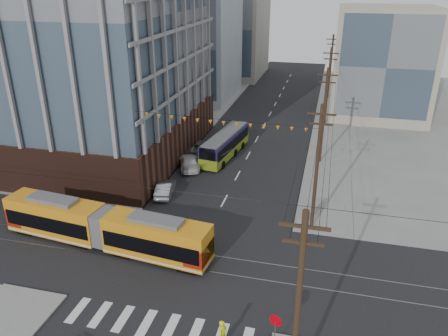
# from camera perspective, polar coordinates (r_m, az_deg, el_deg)

# --- Properties ---
(ground) EXTENTS (160.00, 160.00, 0.00)m
(ground) POSITION_cam_1_polar(r_m,az_deg,el_deg) (31.24, -6.44, -16.08)
(ground) COLOR slate
(office_building) EXTENTS (30.00, 25.00, 28.60)m
(office_building) POSITION_cam_1_polar(r_m,az_deg,el_deg) (55.19, -21.19, 16.39)
(office_building) COLOR #381E16
(office_building) RESTS_ON ground
(bg_bldg_nw_near) EXTENTS (18.00, 16.00, 18.00)m
(bg_bldg_nw_near) POSITION_cam_1_polar(r_m,az_deg,el_deg) (79.48, -5.45, 15.75)
(bg_bldg_nw_near) COLOR #8C99A5
(bg_bldg_nw_near) RESTS_ON ground
(bg_bldg_ne_near) EXTENTS (14.00, 14.00, 16.00)m
(bg_bldg_ne_near) POSITION_cam_1_polar(r_m,az_deg,el_deg) (71.64, 19.90, 12.80)
(bg_bldg_ne_near) COLOR gray
(bg_bldg_ne_near) RESTS_ON ground
(bg_bldg_nw_far) EXTENTS (16.00, 18.00, 20.00)m
(bg_bldg_nw_far) POSITION_cam_1_polar(r_m,az_deg,el_deg) (97.57, 0.30, 17.91)
(bg_bldg_nw_far) COLOR gray
(bg_bldg_nw_far) RESTS_ON ground
(bg_bldg_ne_far) EXTENTS (16.00, 16.00, 14.00)m
(bg_bldg_ne_far) POSITION_cam_1_polar(r_m,az_deg,el_deg) (91.65, 20.13, 14.26)
(bg_bldg_ne_far) COLOR #8C99A5
(bg_bldg_ne_far) RESTS_ON ground
(utility_pole_near) EXTENTS (0.30, 0.30, 11.00)m
(utility_pole_near) POSITION_cam_1_polar(r_m,az_deg,el_deg) (21.78, 9.54, -18.19)
(utility_pole_near) COLOR black
(utility_pole_near) RESTS_ON ground
(utility_pole_far) EXTENTS (0.30, 0.30, 11.00)m
(utility_pole_far) POSITION_cam_1_polar(r_m,az_deg,el_deg) (79.61, 13.74, 12.66)
(utility_pole_far) COLOR black
(utility_pole_far) RESTS_ON ground
(streetcar) EXTENTS (17.91, 4.43, 3.42)m
(streetcar) POSITION_cam_1_polar(r_m,az_deg,el_deg) (36.08, -15.36, -7.54)
(streetcar) COLOR orange
(streetcar) RESTS_ON ground
(city_bus) EXTENTS (3.70, 10.78, 2.99)m
(city_bus) POSITION_cam_1_polar(r_m,az_deg,el_deg) (52.24, 0.15, 3.09)
(city_bus) COLOR #221E44
(city_bus) RESTS_ON ground
(parked_car_silver) EXTENTS (2.17, 4.40, 1.39)m
(parked_car_silver) POSITION_cam_1_polar(r_m,az_deg,el_deg) (43.63, -7.66, -2.64)
(parked_car_silver) COLOR #A1A3A8
(parked_car_silver) RESTS_ON ground
(parked_car_white) EXTENTS (3.91, 5.55, 1.49)m
(parked_car_white) POSITION_cam_1_polar(r_m,az_deg,el_deg) (49.38, -4.58, 0.81)
(parked_car_white) COLOR silver
(parked_car_white) RESTS_ON ground
(parked_car_grey) EXTENTS (2.69, 5.17, 1.39)m
(parked_car_grey) POSITION_cam_1_polar(r_m,az_deg,el_deg) (53.81, -2.86, 2.77)
(parked_car_grey) COLOR slate
(parked_car_grey) RESTS_ON ground
(pedestrian) EXTENTS (0.60, 0.76, 1.82)m
(pedestrian) POSITION_cam_1_polar(r_m,az_deg,el_deg) (27.11, -0.17, -20.84)
(pedestrian) COLOR #D8EC0C
(pedestrian) RESTS_ON ground
(stop_sign) EXTENTS (1.01, 1.01, 2.58)m
(stop_sign) POSITION_cam_1_polar(r_m,az_deg,el_deg) (26.64, 6.64, -20.89)
(stop_sign) COLOR #CA000B
(stop_sign) RESTS_ON ground
(jersey_barrier) EXTENTS (2.46, 4.47, 0.88)m
(jersey_barrier) POSITION_cam_1_polar(r_m,az_deg,el_deg) (40.38, 11.27, -5.62)
(jersey_barrier) COLOR gray
(jersey_barrier) RESTS_ON ground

